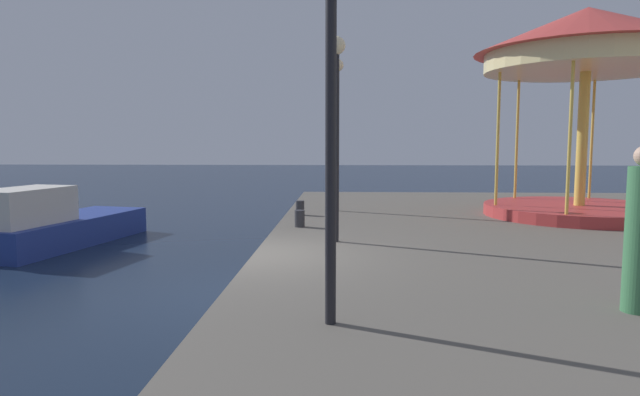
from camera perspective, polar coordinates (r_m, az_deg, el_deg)
The scene contains 9 objects.
ground_plane at distance 10.08m, azimuth -6.94°, elevation -10.28°, with size 120.00×120.00×0.00m, color #162338.
motorboat_blue at distance 16.21m, azimuth -26.26°, elevation -2.53°, with size 2.89×5.50×1.67m.
carousel at distance 16.40m, azimuth 26.23°, elevation 12.85°, with size 5.80×5.80×5.55m.
lamp_post_near_edge at distance 5.92m, azimuth 1.17°, elevation 16.78°, with size 0.36×0.36×4.59m.
lamp_post_mid_promenade at distance 10.84m, azimuth 1.71°, elevation 10.11°, with size 0.36×0.36×4.06m.
lamp_post_far_end at distance 15.84m, azimuth 1.83°, elevation 9.44°, with size 0.36×0.36×4.39m.
bollard_south at distance 14.99m, azimuth -2.12°, elevation -1.05°, with size 0.24×0.24×0.40m, color #2D2D33.
bollard_north at distance 12.87m, azimuth -2.16°, elevation -2.18°, with size 0.24×0.24×0.40m, color #2D2D33.
person_mid_promenade at distance 7.34m, azimuth 30.68°, elevation -3.33°, with size 0.34×0.34×1.96m.
Camera 1 is at (1.62, -9.56, 2.78)m, focal length 30.38 mm.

